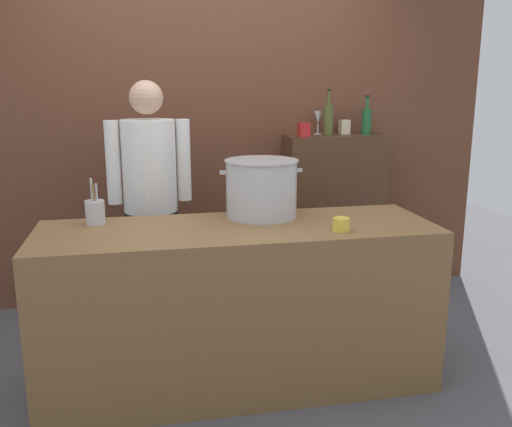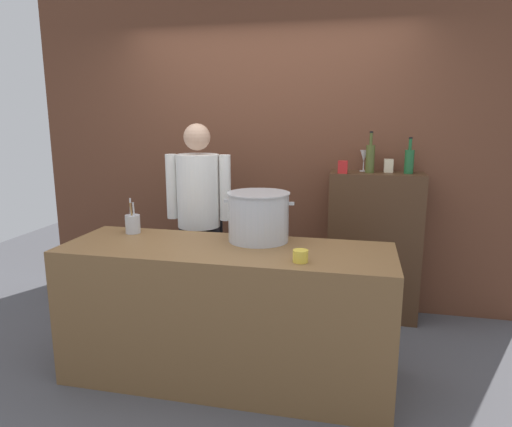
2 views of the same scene
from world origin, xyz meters
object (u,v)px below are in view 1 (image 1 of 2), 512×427
at_px(utensil_crock, 95,212).
at_px(butter_jar, 341,225).
at_px(wine_bottle_olive, 328,119).
at_px(spice_tin_cream, 344,127).
at_px(stockpot_large, 261,188).
at_px(wine_glass_tall, 318,118).
at_px(chef, 150,191).
at_px(wine_bottle_green, 367,120).
at_px(spice_tin_red, 304,130).

distance_m(utensil_crock, butter_jar, 1.31).
height_order(wine_bottle_olive, spice_tin_cream, wine_bottle_olive).
distance_m(stockpot_large, wine_bottle_olive, 1.26).
relative_size(butter_jar, wine_glass_tall, 0.50).
height_order(butter_jar, spice_tin_cream, spice_tin_cream).
bearing_deg(wine_glass_tall, chef, -157.57).
distance_m(stockpot_large, butter_jar, 0.54).
height_order(chef, wine_glass_tall, chef).
relative_size(utensil_crock, spice_tin_cream, 2.32).
xyz_separation_m(chef, butter_jar, (0.95, -0.95, -0.03)).
height_order(wine_bottle_green, wine_bottle_olive, wine_bottle_olive).
height_order(chef, utensil_crock, chef).
relative_size(stockpot_large, wine_bottle_olive, 1.41).
xyz_separation_m(stockpot_large, wine_bottle_green, (1.03, 0.99, 0.30)).
relative_size(utensil_crock, wine_bottle_green, 0.86).
bearing_deg(spice_tin_red, wine_glass_tall, 48.12).
bearing_deg(wine_glass_tall, utensil_crock, -145.88).
height_order(wine_bottle_green, spice_tin_cream, wine_bottle_green).
relative_size(butter_jar, spice_tin_red, 0.87).
height_order(wine_glass_tall, spice_tin_cream, wine_glass_tall).
relative_size(wine_bottle_olive, wine_glass_tall, 1.89).
xyz_separation_m(wine_bottle_green, spice_tin_red, (-0.52, -0.10, -0.05)).
bearing_deg(utensil_crock, wine_bottle_olive, 30.91).
height_order(butter_jar, wine_bottle_olive, wine_bottle_olive).
xyz_separation_m(stockpot_large, butter_jar, (0.33, -0.40, -0.13)).
bearing_deg(wine_bottle_olive, stockpot_large, -126.31).
height_order(chef, wine_bottle_olive, chef).
xyz_separation_m(spice_tin_cream, spice_tin_red, (-0.37, -0.15, -0.00)).
bearing_deg(butter_jar, spice_tin_red, 82.40).
bearing_deg(butter_jar, wine_glass_tall, 77.14).
relative_size(stockpot_large, wine_glass_tall, 2.66).
xyz_separation_m(utensil_crock, wine_bottle_olive, (1.63, 0.98, 0.41)).
distance_m(stockpot_large, wine_bottle_green, 1.46).
height_order(chef, stockpot_large, chef).
relative_size(wine_glass_tall, spice_tin_red, 1.76).
distance_m(butter_jar, wine_bottle_green, 1.61).
bearing_deg(spice_tin_red, wine_bottle_olive, 22.37).
bearing_deg(utensil_crock, wine_glass_tall, 34.12).
relative_size(utensil_crock, wine_bottle_olive, 0.75).
bearing_deg(wine_bottle_green, spice_tin_red, -169.42).
xyz_separation_m(wine_bottle_olive, wine_glass_tall, (-0.05, 0.10, 0.00)).
xyz_separation_m(stockpot_large, utensil_crock, (-0.91, 0.00, -0.09)).
relative_size(wine_bottle_green, wine_bottle_olive, 0.87).
relative_size(butter_jar, wine_bottle_olive, 0.26).
xyz_separation_m(utensil_crock, spice_tin_cream, (1.79, 1.04, 0.34)).
height_order(utensil_crock, wine_glass_tall, wine_glass_tall).
xyz_separation_m(utensil_crock, wine_glass_tall, (1.58, 1.07, 0.41)).
distance_m(butter_jar, wine_bottle_olive, 1.50).
bearing_deg(utensil_crock, stockpot_large, -0.06).
bearing_deg(wine_bottle_olive, wine_bottle_green, 1.73).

